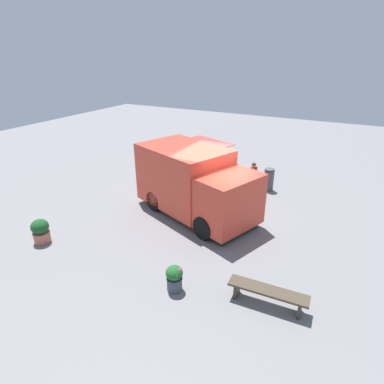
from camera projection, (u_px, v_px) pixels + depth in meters
name	position (u px, v px, depth m)	size (l,w,h in m)	color
ground_plane	(216.00, 215.00, 11.85)	(40.00, 40.00, 0.00)	gray
food_truck	(194.00, 184.00, 11.57)	(3.98, 5.07, 2.43)	#D6422E
person_customer	(253.00, 173.00, 14.93)	(0.80, 0.53, 0.86)	#745D52
planter_flowering_near	(174.00, 277.00, 8.01)	(0.44, 0.43, 0.71)	#444B59
planter_flowering_far	(41.00, 231.00, 10.05)	(0.55, 0.55, 0.78)	#B86A53
planter_flowering_side	(172.00, 166.00, 15.69)	(0.53, 0.53, 0.75)	beige
plaza_bench	(268.00, 293.00, 7.53)	(0.49, 1.90, 0.46)	#4B3F30
trash_bin	(269.00, 179.00, 13.78)	(0.43, 0.43, 1.01)	#474953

